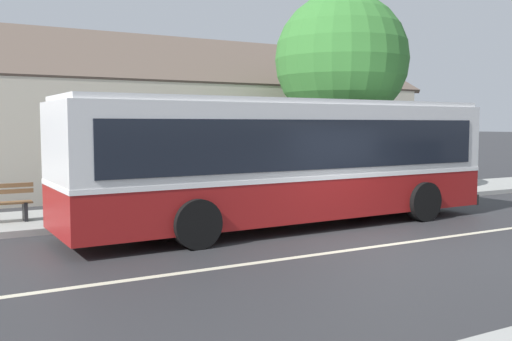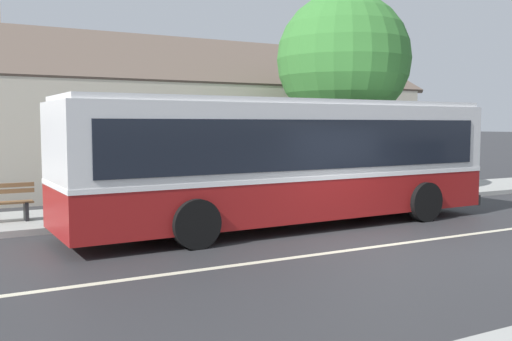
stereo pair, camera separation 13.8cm
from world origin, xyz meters
name	(u,v)px [view 1 (the left image)]	position (x,y,z in m)	size (l,w,h in m)	color
ground_plane	(387,245)	(0.00, 0.00, 0.00)	(300.00, 300.00, 0.00)	#2D2D30
sidewalk_far	(247,205)	(0.00, 6.00, 0.07)	(60.00, 3.00, 0.15)	#9E9E99
lane_divider_stripe	(387,245)	(0.00, 0.00, 0.00)	(60.00, 0.16, 0.01)	beige
community_building	(145,134)	(-0.50, 13.84, 2.06)	(21.27, 9.20, 7.10)	beige
transit_bus	(287,159)	(-0.57, 2.90, 1.63)	(10.94, 2.99, 3.03)	maroon
street_tree_primary	(340,65)	(4.00, 6.85, 4.44)	(4.44, 4.44, 6.82)	#4C3828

